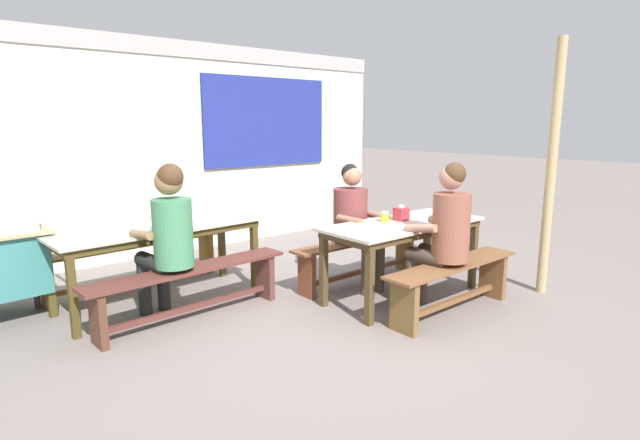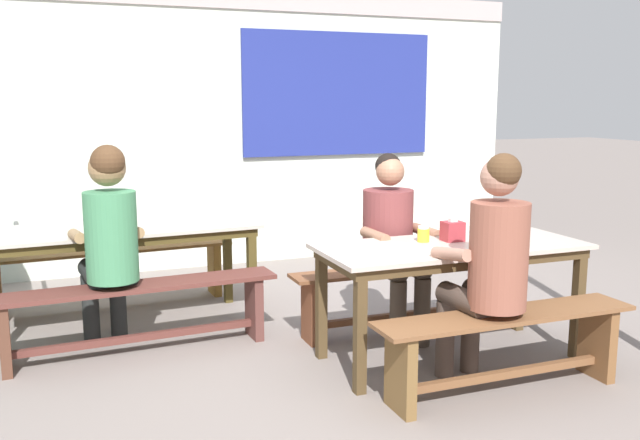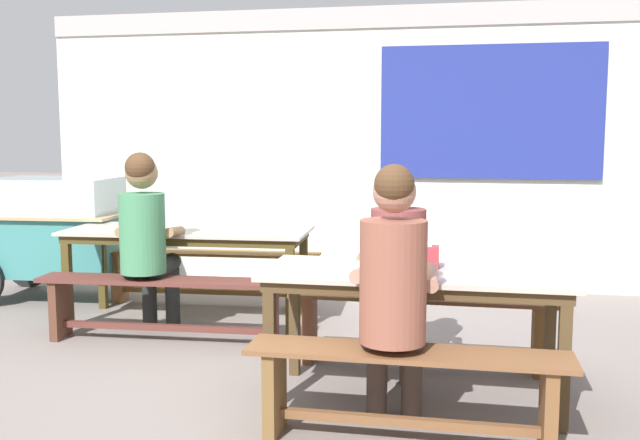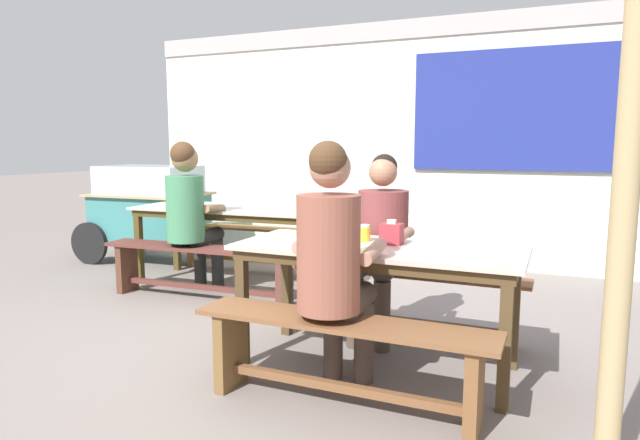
{
  "view_description": "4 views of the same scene",
  "coord_description": "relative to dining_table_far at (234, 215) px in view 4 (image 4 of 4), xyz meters",
  "views": [
    {
      "loc": [
        -2.85,
        -3.13,
        1.66
      ],
      "look_at": [
        0.18,
        0.46,
        0.74
      ],
      "focal_mm": 28.12,
      "sensor_mm": 36.0,
      "label": 1
    },
    {
      "loc": [
        -1.53,
        -3.7,
        1.61
      ],
      "look_at": [
        0.08,
        0.43,
        0.83
      ],
      "focal_mm": 39.01,
      "sensor_mm": 36.0,
      "label": 2
    },
    {
      "loc": [
        0.96,
        -3.98,
        1.48
      ],
      "look_at": [
        0.0,
        0.89,
        0.87
      ],
      "focal_mm": 40.45,
      "sensor_mm": 36.0,
      "label": 3
    },
    {
      "loc": [
        1.68,
        -3.12,
        1.31
      ],
      "look_at": [
        0.01,
        0.71,
        0.74
      ],
      "focal_mm": 30.95,
      "sensor_mm": 36.0,
      "label": 4
    }
  ],
  "objects": [
    {
      "name": "ground_plane",
      "position": [
        1.1,
        -1.24,
        -0.66
      ],
      "size": [
        40.0,
        40.0,
        0.0
      ],
      "primitive_type": "plane",
      "color": "gray"
    },
    {
      "name": "backdrop_wall",
      "position": [
        1.14,
        1.68,
        0.73
      ],
      "size": [
        6.24,
        0.23,
        2.64
      ],
      "color": "silver",
      "rests_on": "ground_plane"
    },
    {
      "name": "dining_table_far",
      "position": [
        0.0,
        0.0,
        0.0
      ],
      "size": [
        1.91,
        0.82,
        0.73
      ],
      "color": "#B6B0A3",
      "rests_on": "ground_plane"
    },
    {
      "name": "dining_table_near",
      "position": [
        1.84,
        -1.35,
        -0.0
      ],
      "size": [
        1.65,
        0.7,
        0.73
      ],
      "color": "#C1B0A4",
      "rests_on": "ground_plane"
    },
    {
      "name": "bench_far_back",
      "position": [
        -0.03,
        0.57,
        -0.36
      ],
      "size": [
        1.89,
        0.36,
        0.46
      ],
      "color": "brown",
      "rests_on": "ground_plane"
    },
    {
      "name": "bench_far_front",
      "position": [
        0.03,
        -0.57,
        -0.35
      ],
      "size": [
        1.8,
        0.36,
        0.46
      ],
      "color": "brown",
      "rests_on": "ground_plane"
    },
    {
      "name": "bench_near_back",
      "position": [
        1.84,
        -0.77,
        -0.36
      ],
      "size": [
        1.66,
        0.25,
        0.46
      ],
      "color": "brown",
      "rests_on": "ground_plane"
    },
    {
      "name": "bench_near_front",
      "position": [
        1.84,
        -1.92,
        -0.36
      ],
      "size": [
        1.53,
        0.3,
        0.46
      ],
      "color": "brown",
      "rests_on": "ground_plane"
    },
    {
      "name": "food_cart",
      "position": [
        -1.46,
        0.53,
        -0.03
      ],
      "size": [
        1.57,
        0.92,
        1.08
      ],
      "color": "teal",
      "rests_on": "ground_plane"
    },
    {
      "name": "person_right_near_table",
      "position": [
        1.69,
        -0.83,
        0.05
      ],
      "size": [
        0.46,
        0.55,
        1.25
      ],
      "color": "#4C3F34",
      "rests_on": "ground_plane"
    },
    {
      "name": "person_near_front",
      "position": [
        1.76,
        -1.86,
        0.09
      ],
      "size": [
        0.44,
        0.55,
        1.33
      ],
      "color": "#473830",
      "rests_on": "ground_plane"
    },
    {
      "name": "person_left_back_turned",
      "position": [
        -0.12,
        -0.51,
        0.11
      ],
      "size": [
        0.46,
        0.6,
        1.34
      ],
      "color": "#232625",
      "rests_on": "ground_plane"
    },
    {
      "name": "tissue_box",
      "position": [
        1.89,
        -1.26,
        0.13
      ],
      "size": [
        0.12,
        0.11,
        0.15
      ],
      "color": "#A13038",
      "rests_on": "dining_table_near"
    },
    {
      "name": "condiment_jar",
      "position": [
        1.71,
        -1.22,
        0.12
      ],
      "size": [
        0.07,
        0.07,
        0.1
      ],
      "color": "yellow",
      "rests_on": "dining_table_near"
    },
    {
      "name": "wooden_support_post",
      "position": [
        3.0,
        -2.15,
        0.55
      ],
      "size": [
        0.09,
        0.09,
        2.42
      ],
      "primitive_type": "cylinder",
      "color": "tan",
      "rests_on": "ground_plane"
    }
  ]
}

